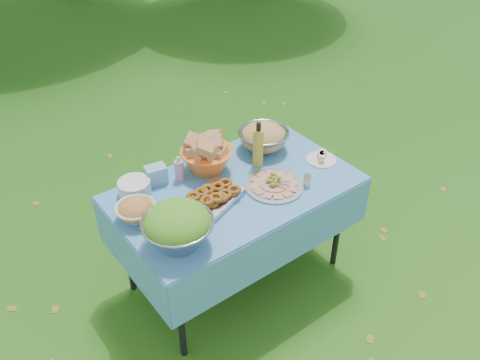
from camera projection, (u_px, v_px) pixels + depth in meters
name	position (u px, v px, depth m)	size (l,w,h in m)	color
ground	(236.00, 275.00, 3.51)	(80.00, 80.00, 0.00)	#0C380A
picnic_table	(236.00, 234.00, 3.29)	(1.46, 0.86, 0.76)	#7BB9EC
salad_bowl	(178.00, 226.00, 2.59)	(0.38, 0.38, 0.25)	#989AA0
pasta_bowl_white	(136.00, 210.00, 2.79)	(0.22, 0.22, 0.12)	silver
plate_stack	(134.00, 187.00, 2.98)	(0.19, 0.19, 0.09)	silver
wipes_box	(156.00, 175.00, 3.07)	(0.12, 0.09, 0.11)	#77A8C9
sanitizer_bottle	(179.00, 168.00, 3.08)	(0.06, 0.06, 0.16)	pink
bread_bowl	(207.00, 155.00, 3.14)	(0.33, 0.33, 0.22)	orange
pasta_bowl_steel	(264.00, 137.00, 3.36)	(0.33, 0.33, 0.18)	#989AA0
fried_tray	(214.00, 196.00, 2.93)	(0.32, 0.23, 0.08)	#B3B2B7
charcuterie_platter	(274.00, 181.00, 3.04)	(0.36, 0.36, 0.08)	#A4A6AB
oil_bottle	(258.00, 144.00, 3.16)	(0.07, 0.07, 0.31)	gold
cheese_plate	(322.00, 157.00, 3.28)	(0.19, 0.19, 0.05)	silver
shaker	(307.00, 180.00, 3.05)	(0.05, 0.05, 0.07)	silver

